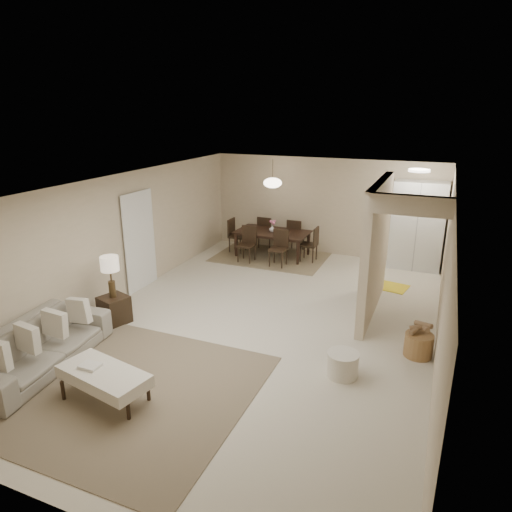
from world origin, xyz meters
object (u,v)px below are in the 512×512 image
at_px(dining_table, 272,244).
at_px(ottoman_bench, 104,377).
at_px(pantry_cabinet, 417,226).
at_px(round_pouf, 343,365).
at_px(wicker_basket, 418,345).
at_px(sofa, 39,346).
at_px(side_table, 114,310).

bearing_deg(dining_table, ottoman_bench, -87.78).
bearing_deg(ottoman_bench, pantry_cabinet, 75.74).
xyz_separation_m(round_pouf, dining_table, (-2.92, 4.83, 0.15)).
height_order(round_pouf, wicker_basket, wicker_basket).
bearing_deg(sofa, wicker_basket, -70.99).
xyz_separation_m(side_table, wicker_basket, (5.15, 0.87, -0.06)).
relative_size(side_table, round_pouf, 1.07).
xyz_separation_m(pantry_cabinet, dining_table, (-3.49, -0.47, -0.72)).
relative_size(ottoman_bench, round_pouf, 2.91).
bearing_deg(pantry_cabinet, ottoman_bench, -115.27).
distance_m(pantry_cabinet, wicker_basket, 4.39).
xyz_separation_m(wicker_basket, dining_table, (-3.89, 3.82, 0.14)).
xyz_separation_m(pantry_cabinet, wicker_basket, (0.40, -4.29, -0.86)).
xyz_separation_m(ottoman_bench, round_pouf, (2.77, 1.79, -0.18)).
xyz_separation_m(round_pouf, wicker_basket, (0.97, 1.01, 0.00)).
relative_size(pantry_cabinet, sofa, 0.89).
relative_size(ottoman_bench, side_table, 2.72).
bearing_deg(round_pouf, wicker_basket, 45.97).
bearing_deg(ottoman_bench, sofa, 179.35).
height_order(ottoman_bench, round_pouf, ottoman_bench).
xyz_separation_m(pantry_cabinet, ottoman_bench, (-3.35, -7.09, -0.69)).
bearing_deg(side_table, ottoman_bench, -53.92).
relative_size(pantry_cabinet, round_pouf, 4.51).
height_order(pantry_cabinet, ottoman_bench, pantry_cabinet).
relative_size(side_table, wicker_basket, 1.14).
height_order(side_table, wicker_basket, side_table).
height_order(sofa, wicker_basket, sofa).
bearing_deg(sofa, ottoman_bench, -108.30).
distance_m(sofa, wicker_basket, 5.77).
distance_m(ottoman_bench, dining_table, 6.62).
bearing_deg(pantry_cabinet, wicker_basket, -84.67).
bearing_deg(wicker_basket, pantry_cabinet, 95.33).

